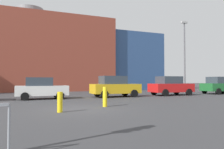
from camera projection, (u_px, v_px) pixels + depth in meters
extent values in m
plane|color=#38383A|center=(78.00, 109.00, 11.25)|extent=(200.00, 200.00, 0.00)
cube|color=brown|center=(30.00, 56.00, 33.88)|extent=(23.23, 13.20, 10.62)
cube|color=#2D4C7F|center=(124.00, 63.00, 39.92)|extent=(8.97, 11.88, 9.20)
cylinder|color=slate|center=(30.00, 15.00, 34.06)|extent=(4.00, 4.00, 2.00)
cube|color=white|center=(42.00, 91.00, 17.34)|extent=(3.94, 1.69, 0.75)
cube|color=#333D47|center=(39.00, 82.00, 17.27)|extent=(1.97, 1.50, 0.66)
cylinder|color=black|center=(57.00, 94.00, 18.61)|extent=(0.60, 0.21, 0.60)
cylinder|color=black|center=(60.00, 96.00, 17.01)|extent=(0.60, 0.21, 0.60)
cylinder|color=black|center=(25.00, 95.00, 17.66)|extent=(0.60, 0.21, 0.60)
cylinder|color=black|center=(25.00, 96.00, 16.06)|extent=(0.60, 0.21, 0.60)
cube|color=gold|center=(115.00, 89.00, 19.71)|extent=(4.32, 1.85, 0.82)
cube|color=#333D47|center=(113.00, 80.00, 19.64)|extent=(2.16, 1.65, 0.72)
cylinder|color=black|center=(125.00, 92.00, 21.10)|extent=(0.66, 0.23, 0.66)
cylinder|color=black|center=(134.00, 93.00, 19.35)|extent=(0.66, 0.23, 0.66)
cylinder|color=black|center=(97.00, 93.00, 20.05)|extent=(0.66, 0.23, 0.66)
cylinder|color=black|center=(105.00, 94.00, 18.30)|extent=(0.66, 0.23, 0.66)
cube|color=red|center=(171.00, 88.00, 21.99)|extent=(4.34, 1.86, 0.83)
cube|color=#333D47|center=(169.00, 80.00, 21.92)|extent=(2.17, 1.65, 0.72)
cylinder|color=black|center=(176.00, 91.00, 23.39)|extent=(0.66, 0.23, 0.66)
cylinder|color=black|center=(189.00, 92.00, 21.62)|extent=(0.66, 0.23, 0.66)
cylinder|color=black|center=(154.00, 92.00, 22.33)|extent=(0.66, 0.23, 0.66)
cylinder|color=black|center=(165.00, 93.00, 20.57)|extent=(0.66, 0.23, 0.66)
cube|color=#1E662D|center=(221.00, 87.00, 24.51)|extent=(4.35, 1.86, 0.83)
cube|color=#333D47|center=(219.00, 80.00, 24.43)|extent=(2.17, 1.66, 0.72)
cylinder|color=black|center=(223.00, 90.00, 25.90)|extent=(0.66, 0.23, 0.66)
cylinder|color=black|center=(204.00, 91.00, 24.85)|extent=(0.66, 0.23, 0.66)
cylinder|color=black|center=(218.00, 91.00, 23.09)|extent=(0.66, 0.23, 0.66)
cylinder|color=yellow|center=(105.00, 97.00, 12.28)|extent=(0.24, 0.24, 1.10)
cylinder|color=yellow|center=(60.00, 102.00, 10.07)|extent=(0.24, 0.24, 0.94)
cylinder|color=#59595E|center=(185.00, 58.00, 25.52)|extent=(0.16, 0.16, 8.12)
cube|color=#B2B2B2|center=(184.00, 22.00, 25.64)|extent=(0.80, 0.24, 0.20)
cylinder|color=gray|center=(9.00, 131.00, 4.11)|extent=(0.05, 0.05, 1.00)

